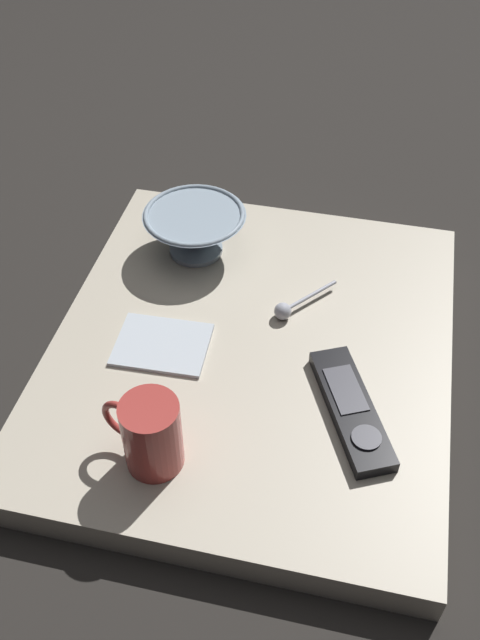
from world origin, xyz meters
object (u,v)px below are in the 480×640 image
object	(u,v)px
folded_napkin	(162,345)
teaspoon	(288,308)
cereal_bowl	(195,230)
coffee_mug	(150,434)
tv_remote_near	(351,409)

from	to	relation	value
folded_napkin	teaspoon	bearing A→B (deg)	-148.06
cereal_bowl	coffee_mug	world-z (taller)	coffee_mug
coffee_mug	tv_remote_near	bearing A→B (deg)	-151.73
coffee_mug	tv_remote_near	distance (m)	0.27
coffee_mug	folded_napkin	world-z (taller)	coffee_mug
cereal_bowl	coffee_mug	size ratio (longest dim) A/B	1.54
coffee_mug	teaspoon	xyz separation A→B (m)	(-0.12, -0.29, -0.04)
coffee_mug	folded_napkin	bearing A→B (deg)	-75.98
tv_remote_near	folded_napkin	distance (m)	0.28
coffee_mug	folded_napkin	size ratio (longest dim) A/B	0.79
teaspoon	tv_remote_near	bearing A→B (deg)	124.75
teaspoon	folded_napkin	bearing A→B (deg)	31.94
cereal_bowl	tv_remote_near	bearing A→B (deg)	135.76
teaspoon	folded_napkin	distance (m)	0.19
teaspoon	tv_remote_near	world-z (taller)	teaspoon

